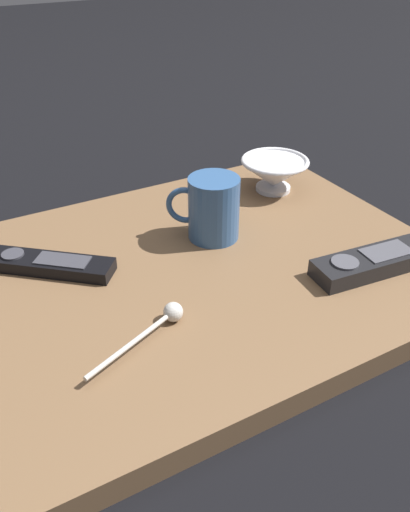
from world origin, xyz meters
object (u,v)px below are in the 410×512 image
cereal_bowl (274,173)px  teaspoon (163,319)px  coffee_mug (212,208)px  tv_remote_near (372,262)px  tv_remote_far (48,264)px

cereal_bowl → teaspoon: size_ratio=0.84×
coffee_mug → teaspoon: size_ratio=0.70×
cereal_bowl → tv_remote_near: size_ratio=0.67×
tv_remote_far → teaspoon: bearing=24.7°
coffee_mug → tv_remote_near: 0.24m
teaspoon → tv_remote_far: size_ratio=0.84×
teaspoon → coffee_mug: bearing=134.9°
teaspoon → tv_remote_far: bearing=-155.3°
cereal_bowl → tv_remote_near: bearing=-6.2°
coffee_mug → tv_remote_far: coffee_mug is taller
teaspoon → tv_remote_far: 0.21m
coffee_mug → teaspoon: bearing=-45.1°
cereal_bowl → tv_remote_near: (0.28, -0.03, -0.02)m
cereal_bowl → coffee_mug: 0.20m
teaspoon → tv_remote_far: teaspoon is taller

